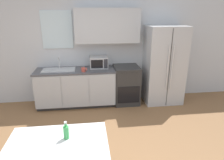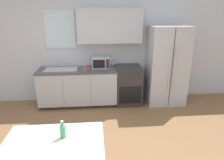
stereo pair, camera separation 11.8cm
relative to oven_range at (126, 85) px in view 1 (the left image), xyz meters
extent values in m
plane|color=olive|center=(-0.87, -1.83, -0.46)|extent=(12.00, 12.00, 0.00)
cube|color=silver|center=(-0.87, 0.35, 0.89)|extent=(12.00, 0.06, 2.70)
cube|color=silver|center=(-1.58, 0.31, 1.30)|extent=(0.69, 0.04, 0.85)
cube|color=#B2B7BC|center=(-0.44, 0.16, 1.39)|extent=(1.47, 0.32, 0.77)
cube|color=#333333|center=(-1.21, 0.03, -0.42)|extent=(1.81, 0.57, 0.08)
cube|color=#B2B7BC|center=(-1.21, 0.00, 0.01)|extent=(1.81, 0.63, 0.77)
cube|color=#B2B7BC|center=(-1.81, -0.32, 0.01)|extent=(0.58, 0.01, 0.75)
cube|color=#B2B7BC|center=(-1.21, -0.32, 0.01)|extent=(0.58, 0.01, 0.75)
cube|color=#B2B7BC|center=(-0.61, -0.32, 0.01)|extent=(0.58, 0.01, 0.75)
cube|color=#4C4C51|center=(-1.21, 0.00, 0.41)|extent=(1.83, 0.66, 0.03)
cube|color=#2D2D2D|center=(0.00, 0.00, 0.00)|extent=(0.59, 0.63, 0.92)
cube|color=black|center=(0.00, -0.32, -0.14)|extent=(0.51, 0.01, 0.40)
cylinder|color=#262626|center=(-0.17, -0.33, 0.41)|extent=(0.03, 0.02, 0.03)
cylinder|color=#262626|center=(-0.06, -0.33, 0.41)|extent=(0.03, 0.02, 0.03)
cylinder|color=#262626|center=(0.06, -0.33, 0.41)|extent=(0.03, 0.02, 0.03)
cylinder|color=#262626|center=(0.17, -0.33, 0.41)|extent=(0.03, 0.02, 0.03)
cube|color=silver|center=(0.91, -0.03, 0.47)|extent=(0.89, 0.69, 1.85)
cube|color=#3F3F3F|center=(0.91, -0.37, 0.47)|extent=(0.01, 0.01, 1.79)
cylinder|color=silver|center=(0.86, -0.40, 0.51)|extent=(0.02, 0.02, 1.02)
cylinder|color=silver|center=(0.96, -0.40, 0.51)|extent=(0.02, 0.02, 1.02)
cube|color=#B7BABC|center=(-1.58, 0.00, 0.43)|extent=(0.74, 0.38, 0.02)
cylinder|color=silver|center=(-1.58, 0.15, 0.57)|extent=(0.02, 0.02, 0.25)
cylinder|color=silver|center=(-1.58, 0.08, 0.68)|extent=(0.02, 0.14, 0.02)
cube|color=#B7BABC|center=(-0.65, 0.12, 0.56)|extent=(0.42, 0.34, 0.27)
cube|color=black|center=(-0.71, -0.06, 0.56)|extent=(0.27, 0.01, 0.19)
cube|color=#2D2D33|center=(-0.50, -0.06, 0.56)|extent=(0.08, 0.01, 0.21)
cylinder|color=#BF4C3F|center=(-1.02, -0.18, 0.47)|extent=(0.09, 0.09, 0.10)
torus|color=#BF4C3F|center=(-0.94, -0.18, 0.48)|extent=(0.02, 0.07, 0.07)
cube|color=white|center=(-1.30, -2.54, 0.28)|extent=(1.16, 0.78, 0.03)
cylinder|color=white|center=(-1.82, -2.21, -0.10)|extent=(0.06, 0.06, 0.73)
cylinder|color=white|center=(-0.78, -2.21, -0.10)|extent=(0.06, 0.06, 0.73)
cylinder|color=#3FB259|center=(-1.20, -2.45, 0.38)|extent=(0.07, 0.07, 0.16)
cylinder|color=#3FB259|center=(-1.20, -2.45, 0.48)|extent=(0.03, 0.03, 0.05)
cylinder|color=white|center=(-1.20, -2.45, 0.51)|extent=(0.03, 0.03, 0.02)
camera|label=1|loc=(-0.91, -4.50, 1.72)|focal=32.00mm
camera|label=2|loc=(-0.79, -4.51, 1.72)|focal=32.00mm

